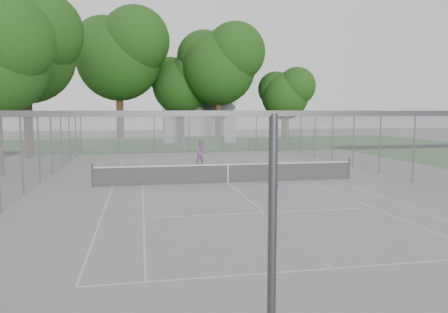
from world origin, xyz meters
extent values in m
plane|color=slate|center=(0.00, 0.00, 0.00)|extent=(120.00, 120.00, 0.00)
cube|color=#1B4D16|center=(0.00, 26.00, 0.00)|extent=(60.00, 20.00, 0.00)
cube|color=beige|center=(0.00, -11.88, 0.01)|extent=(10.97, 0.06, 0.01)
cube|color=beige|center=(0.00, 11.88, 0.01)|extent=(10.97, 0.06, 0.01)
cube|color=beige|center=(-5.49, 0.00, 0.01)|extent=(0.06, 23.77, 0.01)
cube|color=beige|center=(5.49, 0.00, 0.01)|extent=(0.06, 23.77, 0.01)
cube|color=beige|center=(-4.12, 0.00, 0.01)|extent=(0.06, 23.77, 0.01)
cube|color=beige|center=(4.12, 0.00, 0.01)|extent=(0.06, 23.77, 0.01)
cube|color=beige|center=(0.00, -6.40, 0.01)|extent=(8.23, 0.06, 0.01)
cube|color=beige|center=(0.00, 6.40, 0.01)|extent=(8.23, 0.06, 0.01)
cube|color=beige|center=(0.00, 0.00, 0.01)|extent=(0.06, 12.80, 0.01)
cube|color=beige|center=(0.00, -11.73, 0.01)|extent=(0.06, 0.30, 0.01)
cube|color=beige|center=(0.00, 11.73, 0.01)|extent=(0.06, 0.30, 0.01)
cylinder|color=black|center=(-6.39, 0.00, 0.55)|extent=(0.10, 0.10, 1.10)
cylinder|color=black|center=(6.39, 0.00, 0.55)|extent=(0.10, 0.10, 1.10)
cube|color=black|center=(0.00, 0.00, 0.45)|extent=(12.67, 0.01, 0.86)
cube|color=white|center=(0.00, 0.00, 0.91)|extent=(12.77, 0.03, 0.06)
cube|color=white|center=(0.00, 0.00, 0.44)|extent=(0.05, 0.02, 0.88)
cylinder|color=#38383D|center=(-9.00, 17.00, 1.75)|extent=(0.08, 0.08, 3.50)
cylinder|color=#38383D|center=(9.00, 17.00, 1.75)|extent=(0.08, 0.08, 3.50)
cube|color=slate|center=(0.00, 17.00, 1.75)|extent=(18.00, 0.02, 3.50)
cube|color=slate|center=(-9.00, 0.00, 1.75)|extent=(0.02, 34.00, 3.50)
cube|color=slate|center=(9.00, 0.00, 1.75)|extent=(0.02, 34.00, 3.50)
cube|color=#38383D|center=(0.00, 17.00, 3.50)|extent=(18.00, 0.05, 0.05)
cube|color=#38383D|center=(-9.00, 0.00, 3.50)|extent=(0.05, 34.00, 0.05)
cube|color=#38383D|center=(9.00, 0.00, 3.50)|extent=(0.05, 34.00, 0.05)
cylinder|color=#382414|center=(-6.09, 23.20, 2.84)|extent=(0.69, 0.69, 5.68)
sphere|color=#14350E|center=(-6.09, 23.20, 8.51)|extent=(8.08, 8.08, 8.08)
sphere|color=#14350E|center=(-4.47, 21.99, 10.12)|extent=(6.46, 6.46, 6.46)
sphere|color=#14350E|center=(-7.50, 24.21, 9.72)|extent=(6.06, 6.06, 6.06)
cylinder|color=#382414|center=(0.01, 24.92, 2.03)|extent=(0.62, 0.62, 4.06)
sphere|color=#14350E|center=(0.01, 24.92, 6.08)|extent=(5.77, 5.77, 5.77)
sphere|color=#14350E|center=(1.17, 24.05, 7.23)|extent=(4.62, 4.62, 4.62)
sphere|color=#14350E|center=(-1.00, 25.64, 6.95)|extent=(4.33, 4.33, 4.33)
cylinder|color=#382414|center=(3.58, 22.72, 2.59)|extent=(0.67, 0.67, 5.17)
sphere|color=#14350E|center=(3.58, 22.72, 7.74)|extent=(7.35, 7.35, 7.35)
sphere|color=#14350E|center=(5.05, 21.62, 9.21)|extent=(5.88, 5.88, 5.88)
sphere|color=#14350E|center=(2.30, 23.64, 8.85)|extent=(5.52, 5.52, 5.52)
cylinder|color=#382414|center=(10.28, 21.82, 1.67)|extent=(0.59, 0.59, 3.34)
sphere|color=#14350E|center=(10.28, 21.82, 5.01)|extent=(4.76, 4.76, 4.76)
sphere|color=#14350E|center=(11.23, 21.11, 5.96)|extent=(3.80, 3.80, 3.80)
sphere|color=#14350E|center=(9.44, 22.41, 5.72)|extent=(3.57, 3.57, 3.57)
cylinder|color=#382414|center=(-12.43, 14.32, 2.57)|extent=(0.67, 0.67, 5.13)
sphere|color=#14350E|center=(-12.43, 14.32, 7.68)|extent=(7.30, 7.30, 7.30)
sphere|color=#14350E|center=(-10.97, 13.22, 9.14)|extent=(5.84, 5.84, 5.84)
sphere|color=#14350E|center=(-13.71, 15.23, 8.78)|extent=(5.47, 5.47, 5.47)
sphere|color=#14350E|center=(-10.75, 4.17, 7.18)|extent=(4.58, 4.58, 4.58)
cube|color=#174616|center=(-4.97, 18.02, 0.53)|extent=(4.27, 1.28, 1.07)
cube|color=#174616|center=(1.33, 18.16, 0.59)|extent=(3.78, 1.08, 1.19)
cube|color=#174616|center=(7.33, 18.27, 0.48)|extent=(3.22, 1.18, 0.97)
cube|color=silver|center=(2.34, 29.31, 2.91)|extent=(7.77, 5.82, 5.82)
cube|color=#47474B|center=(2.34, 29.31, 5.82)|extent=(7.69, 6.02, 7.69)
imported|color=#3145BA|center=(1.26, -3.48, 0.67)|extent=(0.57, 0.47, 1.34)
imported|color=#7A2879|center=(-0.44, 6.15, 0.88)|extent=(0.98, 0.84, 1.75)
camera|label=1|loc=(-4.16, -20.71, 3.52)|focal=35.00mm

